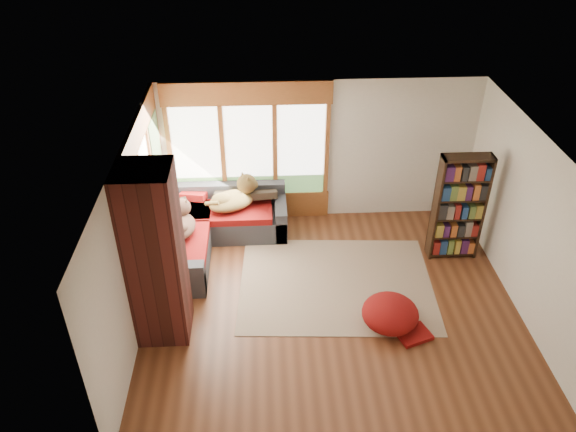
# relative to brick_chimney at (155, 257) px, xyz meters

# --- Properties ---
(floor) EXTENTS (5.50, 5.50, 0.00)m
(floor) POSITION_rel_brick_chimney_xyz_m (2.40, 0.35, -1.30)
(floor) COLOR #522A16
(floor) RESTS_ON ground
(ceiling) EXTENTS (5.50, 5.50, 0.00)m
(ceiling) POSITION_rel_brick_chimney_xyz_m (2.40, 0.35, 1.30)
(ceiling) COLOR white
(wall_back) EXTENTS (5.50, 0.04, 2.60)m
(wall_back) POSITION_rel_brick_chimney_xyz_m (2.40, 2.85, 0.00)
(wall_back) COLOR silver
(wall_back) RESTS_ON ground
(wall_front) EXTENTS (5.50, 0.04, 2.60)m
(wall_front) POSITION_rel_brick_chimney_xyz_m (2.40, -2.15, 0.00)
(wall_front) COLOR silver
(wall_front) RESTS_ON ground
(wall_left) EXTENTS (0.04, 5.00, 2.60)m
(wall_left) POSITION_rel_brick_chimney_xyz_m (-0.35, 0.35, 0.00)
(wall_left) COLOR silver
(wall_left) RESTS_ON ground
(wall_right) EXTENTS (0.04, 5.00, 2.60)m
(wall_right) POSITION_rel_brick_chimney_xyz_m (5.15, 0.35, 0.00)
(wall_right) COLOR silver
(wall_right) RESTS_ON ground
(windows_back) EXTENTS (2.82, 0.10, 1.90)m
(windows_back) POSITION_rel_brick_chimney_xyz_m (1.20, 2.82, 0.05)
(windows_back) COLOR brown
(windows_back) RESTS_ON wall_back
(windows_left) EXTENTS (0.10, 2.62, 1.90)m
(windows_left) POSITION_rel_brick_chimney_xyz_m (-0.32, 1.55, 0.05)
(windows_left) COLOR brown
(windows_left) RESTS_ON wall_left
(roller_blind) EXTENTS (0.03, 0.72, 0.90)m
(roller_blind) POSITION_rel_brick_chimney_xyz_m (-0.29, 2.38, 0.45)
(roller_blind) COLOR #58794B
(roller_blind) RESTS_ON wall_left
(brick_chimney) EXTENTS (0.70, 0.70, 2.60)m
(brick_chimney) POSITION_rel_brick_chimney_xyz_m (0.00, 0.00, 0.00)
(brick_chimney) COLOR #471914
(brick_chimney) RESTS_ON ground
(sectional_sofa) EXTENTS (2.20, 2.20, 0.80)m
(sectional_sofa) POSITION_rel_brick_chimney_xyz_m (0.45, 2.05, -1.00)
(sectional_sofa) COLOR #2A2B30
(sectional_sofa) RESTS_ON ground
(area_rug) EXTENTS (3.12, 2.46, 0.01)m
(area_rug) POSITION_rel_brick_chimney_xyz_m (2.53, 0.85, -1.29)
(area_rug) COLOR beige
(area_rug) RESTS_ON ground
(bookshelf) EXTENTS (0.79, 0.26, 1.85)m
(bookshelf) POSITION_rel_brick_chimney_xyz_m (4.54, 1.52, -0.37)
(bookshelf) COLOR black
(bookshelf) RESTS_ON ground
(pouf) EXTENTS (1.07, 1.07, 0.44)m
(pouf) POSITION_rel_brick_chimney_xyz_m (3.18, -0.08, -1.07)
(pouf) COLOR maroon
(pouf) RESTS_ON area_rug
(dog_tan) EXTENTS (0.99, 0.89, 0.49)m
(dog_tan) POSITION_rel_brick_chimney_xyz_m (0.95, 2.35, -0.52)
(dog_tan) COLOR brown
(dog_tan) RESTS_ON sectional_sofa
(dog_brindle) EXTENTS (0.49, 0.78, 0.41)m
(dog_brindle) POSITION_rel_brick_chimney_xyz_m (0.10, 1.66, -0.56)
(dog_brindle) COLOR #3A261E
(dog_brindle) RESTS_ON sectional_sofa
(throw_pillows) EXTENTS (1.98, 1.68, 0.45)m
(throw_pillows) POSITION_rel_brick_chimney_xyz_m (0.48, 2.20, -0.52)
(throw_pillows) COLOR black
(throw_pillows) RESTS_ON sectional_sofa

